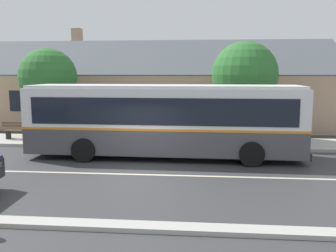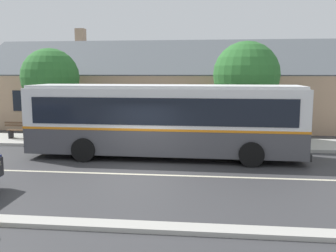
# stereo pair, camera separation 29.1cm
# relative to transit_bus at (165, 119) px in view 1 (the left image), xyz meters

# --- Properties ---
(ground_plane) EXTENTS (300.00, 300.00, 0.00)m
(ground_plane) POSITION_rel_transit_bus_xyz_m (-0.73, -2.90, -1.70)
(ground_plane) COLOR #38383A
(sidewalk_far) EXTENTS (60.00, 3.00, 0.15)m
(sidewalk_far) POSITION_rel_transit_bus_xyz_m (-0.73, 3.10, -1.63)
(sidewalk_far) COLOR #ADAAA3
(sidewalk_far) RESTS_ON ground
(curb_near) EXTENTS (60.00, 0.50, 0.12)m
(curb_near) POSITION_rel_transit_bus_xyz_m (-0.73, -7.65, -1.64)
(curb_near) COLOR #ADAAA3
(curb_near) RESTS_ON ground
(lane_divider_stripe) EXTENTS (60.00, 0.16, 0.01)m
(lane_divider_stripe) POSITION_rel_transit_bus_xyz_m (-0.73, -2.90, -1.70)
(lane_divider_stripe) COLOR beige
(lane_divider_stripe) RESTS_ON ground
(community_building) EXTENTS (24.51, 10.73, 7.07)m
(community_building) POSITION_rel_transit_bus_xyz_m (-1.59, 11.87, 0.19)
(community_building) COLOR tan
(community_building) RESTS_ON ground
(transit_bus) EXTENTS (11.87, 2.92, 3.16)m
(transit_bus) POSITION_rel_transit_bus_xyz_m (0.00, 0.00, 0.00)
(transit_bus) COLOR #47474C
(transit_bus) RESTS_ON ground
(bench_by_building) EXTENTS (1.66, 0.51, 0.94)m
(bench_by_building) POSITION_rel_transit_bus_xyz_m (-8.14, 2.96, -1.13)
(bench_by_building) COLOR brown
(bench_by_building) RESTS_ON sidewalk_far
(bench_down_street) EXTENTS (1.51, 0.51, 0.94)m
(bench_down_street) POSITION_rel_transit_bus_xyz_m (-3.53, 2.66, -1.14)
(bench_down_street) COLOR brown
(bench_down_street) RESTS_ON sidewalk_far
(street_tree_primary) EXTENTS (3.49, 3.49, 5.33)m
(street_tree_primary) POSITION_rel_transit_bus_xyz_m (3.77, 4.17, 1.77)
(street_tree_primary) COLOR #4C3828
(street_tree_primary) RESTS_ON ground
(street_tree_secondary) EXTENTS (3.23, 3.23, 5.05)m
(street_tree_secondary) POSITION_rel_transit_bus_xyz_m (-6.97, 4.47, 1.62)
(street_tree_secondary) COLOR #4C3828
(street_tree_secondary) RESTS_ON ground
(bus_stop_sign) EXTENTS (0.36, 0.07, 2.40)m
(bus_stop_sign) POSITION_rel_transit_bus_xyz_m (5.88, 2.09, -0.06)
(bus_stop_sign) COLOR gray
(bus_stop_sign) RESTS_ON sidewalk_far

